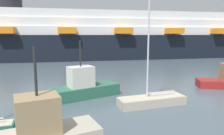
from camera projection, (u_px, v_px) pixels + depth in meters
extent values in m
cube|color=#BCB29E|center=(152.00, 101.00, 18.88)|extent=(6.25, 2.30, 0.75)
cube|color=beige|center=(152.00, 97.00, 18.82)|extent=(5.99, 2.14, 0.04)
cylinder|color=silver|center=(148.00, 39.00, 17.89)|extent=(0.15, 0.15, 10.20)
cylinder|color=silver|center=(161.00, 92.00, 19.04)|extent=(2.75, 0.35, 0.12)
cube|color=#A3845B|center=(38.00, 114.00, 11.29)|extent=(2.56, 2.26, 2.05)
cylinder|color=#262626|center=(35.00, 72.00, 10.93)|extent=(0.15, 0.15, 2.57)
cube|color=#2D6B51|center=(84.00, 92.00, 21.24)|extent=(7.48, 4.42, 1.15)
cube|color=silver|center=(81.00, 77.00, 20.81)|extent=(2.78, 2.34, 2.01)
cylinder|color=#262626|center=(80.00, 54.00, 20.46)|extent=(0.14, 0.14, 2.51)
sphere|color=green|center=(43.00, 113.00, 16.00)|extent=(0.66, 0.66, 0.66)
cylinder|color=black|center=(43.00, 105.00, 15.90)|extent=(0.06, 0.06, 0.71)
cube|color=black|center=(92.00, 46.00, 57.69)|extent=(112.81, 19.47, 6.18)
cube|color=white|center=(92.00, 31.00, 57.06)|extent=(103.76, 17.28, 2.02)
cube|color=white|center=(92.00, 23.00, 56.75)|extent=(97.54, 16.24, 2.02)
cube|color=white|center=(92.00, 16.00, 56.44)|extent=(91.31, 15.21, 2.02)
cube|color=orange|center=(5.00, 30.00, 45.29)|extent=(4.15, 3.28, 1.42)
cube|color=orange|center=(67.00, 30.00, 47.86)|extent=(4.15, 3.28, 1.42)
cube|color=orange|center=(123.00, 31.00, 50.42)|extent=(4.15, 3.28, 1.42)
cube|color=orange|center=(174.00, 31.00, 52.99)|extent=(4.15, 3.28, 1.42)
cube|color=orange|center=(220.00, 31.00, 55.55)|extent=(4.15, 3.28, 1.42)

